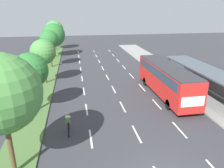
{
  "coord_description": "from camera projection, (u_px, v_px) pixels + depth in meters",
  "views": [
    {
      "loc": [
        -4.33,
        -8.22,
        9.05
      ],
      "look_at": [
        -0.45,
        13.73,
        1.2
      ],
      "focal_mm": 34.49,
      "sensor_mm": 36.0,
      "label": 1
    }
  ],
  "objects": [
    {
      "name": "median_strip",
      "position": [
        46.0,
        80.0,
        28.54
      ],
      "size": [
        2.6,
        52.0,
        0.12
      ],
      "primitive_type": "cube",
      "color": "#4C7038",
      "rests_on": "ground"
    },
    {
      "name": "sidewalk_right",
      "position": [
        170.0,
        73.0,
        31.42
      ],
      "size": [
        4.5,
        52.0,
        0.15
      ],
      "primitive_type": "cube",
      "color": "gray",
      "rests_on": "ground"
    },
    {
      "name": "lane_divider_left",
      "position": [
        83.0,
        84.0,
        27.14
      ],
      "size": [
        0.14,
        46.25,
        0.01
      ],
      "color": "white",
      "rests_on": "ground"
    },
    {
      "name": "lane_divider_center",
      "position": [
        110.0,
        83.0,
        27.71
      ],
      "size": [
        0.14,
        46.25,
        0.01
      ],
      "color": "white",
      "rests_on": "ground"
    },
    {
      "name": "lane_divider_right",
      "position": [
        136.0,
        81.0,
        28.29
      ],
      "size": [
        0.14,
        46.25,
        0.01
      ],
      "color": "white",
      "rests_on": "ground"
    },
    {
      "name": "bus_shelter",
      "position": [
        207.0,
        79.0,
        23.09
      ],
      "size": [
        2.9,
        13.73,
        2.86
      ],
      "color": "gray",
      "rests_on": "sidewalk_right"
    },
    {
      "name": "bus",
      "position": [
        166.0,
        77.0,
        23.13
      ],
      "size": [
        2.54,
        11.29,
        3.37
      ],
      "color": "red",
      "rests_on": "ground"
    },
    {
      "name": "cyclist",
      "position": [
        68.0,
        124.0,
        16.32
      ],
      "size": [
        0.46,
        1.82,
        1.71
      ],
      "color": "black",
      "rests_on": "ground"
    },
    {
      "name": "median_tree_nearest",
      "position": [
        1.0,
        94.0,
        10.8
      ],
      "size": [
        4.15,
        4.15,
        6.97
      ],
      "color": "brown",
      "rests_on": "median_strip"
    },
    {
      "name": "median_tree_second",
      "position": [
        30.0,
        71.0,
        18.62
      ],
      "size": [
        3.13,
        3.13,
        5.4
      ],
      "color": "brown",
      "rests_on": "median_strip"
    },
    {
      "name": "median_tree_third",
      "position": [
        43.0,
        52.0,
        26.09
      ],
      "size": [
        3.09,
        3.09,
        5.47
      ],
      "color": "brown",
      "rests_on": "median_strip"
    },
    {
      "name": "median_tree_fourth",
      "position": [
        49.0,
        40.0,
        33.45
      ],
      "size": [
        2.9,
        2.9,
        5.8
      ],
      "color": "brown",
      "rests_on": "median_strip"
    },
    {
      "name": "median_tree_fifth",
      "position": [
        54.0,
        35.0,
        41.0
      ],
      "size": [
        4.35,
        4.35,
        6.32
      ],
      "color": "brown",
      "rests_on": "median_strip"
    },
    {
      "name": "median_tree_farthest",
      "position": [
        54.0,
        30.0,
        48.32
      ],
      "size": [
        4.03,
        4.03,
        6.45
      ],
      "color": "brown",
      "rests_on": "median_strip"
    }
  ]
}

